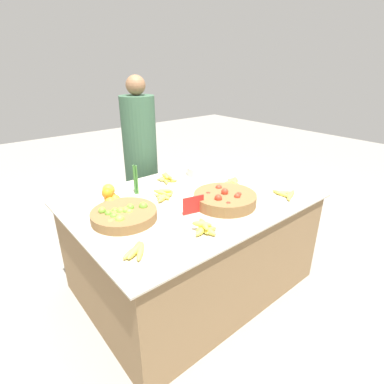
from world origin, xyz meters
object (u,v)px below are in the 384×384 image
price_sign (193,205)px  vendor_person (141,167)px  tomato_basket (225,199)px  lime_bowl (124,215)px  metal_bowl (204,170)px

price_sign → vendor_person: 1.10m
tomato_basket → lime_bowl: bearing=159.0°
tomato_basket → metal_bowl: 0.61m
tomato_basket → vendor_person: size_ratio=0.28×
tomato_basket → price_sign: same height
tomato_basket → price_sign: 0.25m
tomato_basket → vendor_person: bearing=89.5°
price_sign → lime_bowl: bearing=164.8°
vendor_person → price_sign: bearing=-103.5°
lime_bowl → tomato_basket: size_ratio=0.95×
lime_bowl → price_sign: bearing=-28.3°
lime_bowl → tomato_basket: tomato_basket is taller
metal_bowl → tomato_basket: bearing=-118.7°
price_sign → vendor_person: (0.26, 1.07, -0.08)m
lime_bowl → tomato_basket: 0.67m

